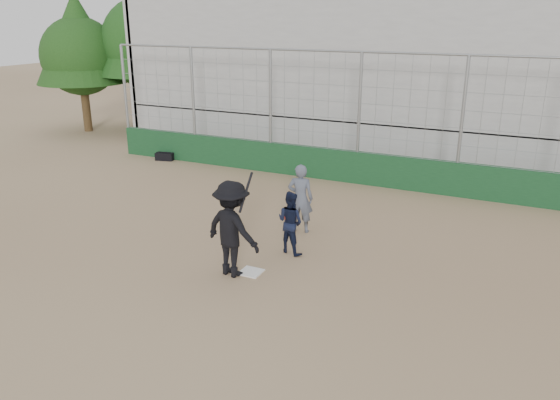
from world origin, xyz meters
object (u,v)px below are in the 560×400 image
at_px(batter_at_plate, 232,229).
at_px(equipment_bag, 165,156).
at_px(umpire, 300,202).
at_px(catcher_crouched, 290,232).

xyz_separation_m(batter_at_plate, equipment_bag, (-6.85, 6.88, -0.85)).
relative_size(batter_at_plate, umpire, 1.38).
height_order(batter_at_plate, catcher_crouched, batter_at_plate).
xyz_separation_m(umpire, equipment_bag, (-7.17, 4.17, -0.62)).
distance_m(batter_at_plate, umpire, 2.74).
xyz_separation_m(batter_at_plate, umpire, (0.32, 2.71, -0.23)).
bearing_deg(equipment_bag, umpire, -30.18).
bearing_deg(catcher_crouched, batter_at_plate, -112.79).
height_order(catcher_crouched, umpire, umpire).
distance_m(umpire, equipment_bag, 8.32).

